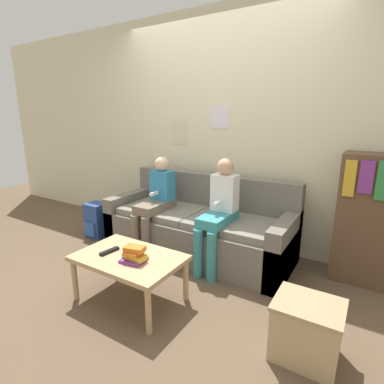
{
  "coord_description": "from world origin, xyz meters",
  "views": [
    {
      "loc": [
        1.54,
        -2.13,
        1.46
      ],
      "look_at": [
        0.0,
        0.37,
        0.71
      ],
      "focal_mm": 28.0,
      "sensor_mm": 36.0,
      "label": 1
    }
  ],
  "objects_px": {
    "coffee_table": "(129,261)",
    "backpack": "(97,220)",
    "person_left": "(156,200)",
    "storage_box": "(306,330)",
    "couch": "(199,228)",
    "tv_remote": "(109,251)",
    "bookshelf": "(368,219)",
    "person_right": "(219,209)"
  },
  "relations": [
    {
      "from": "backpack",
      "to": "coffee_table",
      "type": "bearing_deg",
      "value": -31.43
    },
    {
      "from": "storage_box",
      "to": "backpack",
      "type": "distance_m",
      "value": 2.7
    },
    {
      "from": "backpack",
      "to": "person_right",
      "type": "bearing_deg",
      "value": 2.97
    },
    {
      "from": "coffee_table",
      "to": "storage_box",
      "type": "xyz_separation_m",
      "value": [
        1.34,
        0.12,
        -0.15
      ]
    },
    {
      "from": "tv_remote",
      "to": "storage_box",
      "type": "xyz_separation_m",
      "value": [
        1.51,
        0.15,
        -0.21
      ]
    },
    {
      "from": "coffee_table",
      "to": "backpack",
      "type": "distance_m",
      "value": 1.5
    },
    {
      "from": "person_left",
      "to": "coffee_table",
      "type": "bearing_deg",
      "value": -64.76
    },
    {
      "from": "person_left",
      "to": "tv_remote",
      "type": "relative_size",
      "value": 5.95
    },
    {
      "from": "bookshelf",
      "to": "storage_box",
      "type": "xyz_separation_m",
      "value": [
        -0.24,
        -1.21,
        -0.39
      ]
    },
    {
      "from": "storage_box",
      "to": "backpack",
      "type": "relative_size",
      "value": 0.95
    },
    {
      "from": "tv_remote",
      "to": "backpack",
      "type": "xyz_separation_m",
      "value": [
        -1.1,
        0.82,
        -0.19
      ]
    },
    {
      "from": "couch",
      "to": "coffee_table",
      "type": "xyz_separation_m",
      "value": [
        -0.02,
        -1.06,
        0.06
      ]
    },
    {
      "from": "couch",
      "to": "bookshelf",
      "type": "xyz_separation_m",
      "value": [
        1.55,
        0.27,
        0.3
      ]
    },
    {
      "from": "coffee_table",
      "to": "bookshelf",
      "type": "relative_size",
      "value": 0.73
    },
    {
      "from": "couch",
      "to": "backpack",
      "type": "relative_size",
      "value": 4.74
    },
    {
      "from": "couch",
      "to": "person_right",
      "type": "relative_size",
      "value": 1.87
    },
    {
      "from": "coffee_table",
      "to": "person_left",
      "type": "xyz_separation_m",
      "value": [
        -0.41,
        0.86,
        0.24
      ]
    },
    {
      "from": "bookshelf",
      "to": "person_right",
      "type": "bearing_deg",
      "value": -159.2
    },
    {
      "from": "storage_box",
      "to": "backpack",
      "type": "bearing_deg",
      "value": 165.75
    },
    {
      "from": "tv_remote",
      "to": "bookshelf",
      "type": "xyz_separation_m",
      "value": [
        1.75,
        1.37,
        0.19
      ]
    },
    {
      "from": "tv_remote",
      "to": "storage_box",
      "type": "relative_size",
      "value": 0.43
    },
    {
      "from": "person_left",
      "to": "tv_remote",
      "type": "height_order",
      "value": "person_left"
    },
    {
      "from": "storage_box",
      "to": "backpack",
      "type": "xyz_separation_m",
      "value": [
        -2.61,
        0.66,
        0.02
      ]
    },
    {
      "from": "person_left",
      "to": "backpack",
      "type": "xyz_separation_m",
      "value": [
        -0.87,
        -0.08,
        -0.37
      ]
    },
    {
      "from": "storage_box",
      "to": "person_left",
      "type": "bearing_deg",
      "value": 156.89
    },
    {
      "from": "bookshelf",
      "to": "person_left",
      "type": "bearing_deg",
      "value": -166.65
    },
    {
      "from": "couch",
      "to": "coffee_table",
      "type": "distance_m",
      "value": 1.06
    },
    {
      "from": "person_left",
      "to": "tv_remote",
      "type": "xyz_separation_m",
      "value": [
        0.23,
        -0.9,
        -0.18
      ]
    },
    {
      "from": "coffee_table",
      "to": "person_right",
      "type": "xyz_separation_m",
      "value": [
        0.35,
        0.87,
        0.26
      ]
    },
    {
      "from": "couch",
      "to": "bookshelf",
      "type": "bearing_deg",
      "value": 10.01
    },
    {
      "from": "bookshelf",
      "to": "backpack",
      "type": "xyz_separation_m",
      "value": [
        -2.85,
        -0.55,
        -0.37
      ]
    },
    {
      "from": "person_left",
      "to": "tv_remote",
      "type": "distance_m",
      "value": 0.94
    },
    {
      "from": "person_right",
      "to": "backpack",
      "type": "bearing_deg",
      "value": -177.03
    },
    {
      "from": "couch",
      "to": "person_left",
      "type": "xyz_separation_m",
      "value": [
        -0.43,
        -0.2,
        0.3
      ]
    },
    {
      "from": "person_left",
      "to": "storage_box",
      "type": "relative_size",
      "value": 2.59
    },
    {
      "from": "coffee_table",
      "to": "person_right",
      "type": "height_order",
      "value": "person_right"
    },
    {
      "from": "coffee_table",
      "to": "storage_box",
      "type": "distance_m",
      "value": 1.35
    },
    {
      "from": "coffee_table",
      "to": "person_right",
      "type": "relative_size",
      "value": 0.79
    },
    {
      "from": "person_left",
      "to": "person_right",
      "type": "bearing_deg",
      "value": 0.43
    },
    {
      "from": "bookshelf",
      "to": "tv_remote",
      "type": "bearing_deg",
      "value": -142.1
    },
    {
      "from": "couch",
      "to": "storage_box",
      "type": "height_order",
      "value": "couch"
    },
    {
      "from": "backpack",
      "to": "couch",
      "type": "bearing_deg",
      "value": 11.94
    }
  ]
}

